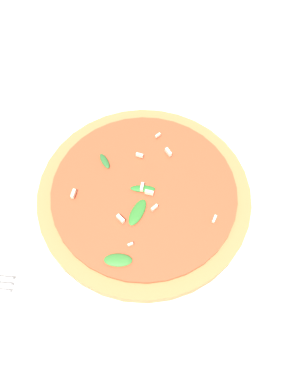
# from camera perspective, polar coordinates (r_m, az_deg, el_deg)

# --- Properties ---
(ground_plane) EXTENTS (6.00, 6.00, 0.00)m
(ground_plane) POSITION_cam_1_polar(r_m,az_deg,el_deg) (0.59, -1.80, -2.26)
(ground_plane) COLOR silver
(pizza_arugula_main) EXTENTS (0.34, 0.34, 0.05)m
(pizza_arugula_main) POSITION_cam_1_polar(r_m,az_deg,el_deg) (0.58, -0.01, -0.63)
(pizza_arugula_main) COLOR white
(pizza_arugula_main) RESTS_ON ground_plane
(side_plate_white) EXTENTS (0.18, 0.18, 0.02)m
(side_plate_white) POSITION_cam_1_polar(r_m,az_deg,el_deg) (0.76, 18.74, 14.67)
(side_plate_white) COLOR white
(side_plate_white) RESTS_ON ground_plane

